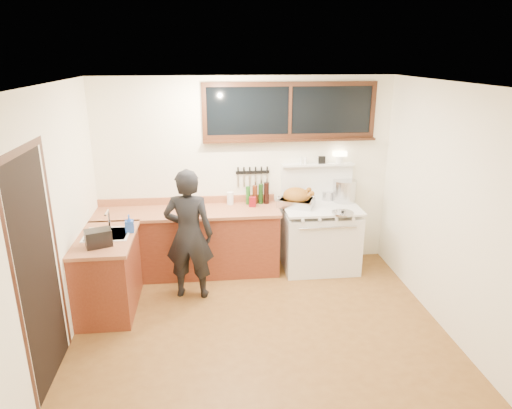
{
  "coord_description": "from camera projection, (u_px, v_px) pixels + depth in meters",
  "views": [
    {
      "loc": [
        -0.52,
        -4.29,
        2.87
      ],
      "look_at": [
        0.05,
        0.85,
        1.15
      ],
      "focal_mm": 32.0,
      "sensor_mm": 36.0,
      "label": 1
    }
  ],
  "objects": [
    {
      "name": "pitcher",
      "position": [
        230.0,
        198.0,
        6.22
      ],
      "size": [
        0.11,
        0.11,
        0.17
      ],
      "color": "white",
      "rests_on": "counter_back"
    },
    {
      "name": "counter_back",
      "position": [
        189.0,
        242.0,
        6.15
      ],
      "size": [
        2.44,
        0.64,
        1.0
      ],
      "color": "maroon",
      "rests_on": "ground"
    },
    {
      "name": "pot_lid",
      "position": [
        343.0,
        213.0,
        5.88
      ],
      "size": [
        0.32,
        0.32,
        0.04
      ],
      "color": "silver",
      "rests_on": "vintage_stove"
    },
    {
      "name": "toaster",
      "position": [
        98.0,
        238.0,
        4.87
      ],
      "size": [
        0.31,
        0.27,
        0.18
      ],
      "color": "black",
      "rests_on": "counter_left"
    },
    {
      "name": "room_shell",
      "position": [
        260.0,
        184.0,
        4.48
      ],
      "size": [
        4.1,
        3.6,
        2.65
      ],
      "color": "white",
      "rests_on": "ground"
    },
    {
      "name": "left_doorway",
      "position": [
        39.0,
        270.0,
        3.94
      ],
      "size": [
        0.02,
        1.04,
        2.17
      ],
      "color": "black",
      "rests_on": "ground"
    },
    {
      "name": "man",
      "position": [
        189.0,
        235.0,
        5.45
      ],
      "size": [
        0.64,
        0.47,
        1.62
      ],
      "color": "black",
      "rests_on": "ground"
    },
    {
      "name": "coffee_tin",
      "position": [
        253.0,
        202.0,
        6.14
      ],
      "size": [
        0.1,
        0.09,
        0.13
      ],
      "color": "maroon",
      "rests_on": "counter_back"
    },
    {
      "name": "knife_strip",
      "position": [
        253.0,
        173.0,
        6.23
      ],
      "size": [
        0.46,
        0.03,
        0.28
      ],
      "color": "black",
      "rests_on": "room_shell"
    },
    {
      "name": "sink_unit",
      "position": [
        108.0,
        239.0,
        5.22
      ],
      "size": [
        0.5,
        0.45,
        0.37
      ],
      "color": "white",
      "rests_on": "counter_left"
    },
    {
      "name": "roast_turkey",
      "position": [
        297.0,
        199.0,
        6.15
      ],
      "size": [
        0.57,
        0.51,
        0.26
      ],
      "color": "silver",
      "rests_on": "vintage_stove"
    },
    {
      "name": "bottle_cluster",
      "position": [
        259.0,
        194.0,
        6.23
      ],
      "size": [
        0.32,
        0.07,
        0.3
      ],
      "color": "black",
      "rests_on": "counter_back"
    },
    {
      "name": "soap_bottle",
      "position": [
        129.0,
        224.0,
        5.25
      ],
      "size": [
        0.1,
        0.1,
        0.21
      ],
      "color": "#2450B5",
      "rests_on": "counter_left"
    },
    {
      "name": "saucepan",
      "position": [
        328.0,
        195.0,
        6.43
      ],
      "size": [
        0.21,
        0.3,
        0.12
      ],
      "color": "silver",
      "rests_on": "vintage_stove"
    },
    {
      "name": "ground_plane",
      "position": [
        260.0,
        329.0,
        5.01
      ],
      "size": [
        4.0,
        3.5,
        0.02
      ],
      "primitive_type": "cube",
      "color": "brown"
    },
    {
      "name": "cutting_board",
      "position": [
        187.0,
        210.0,
        5.86
      ],
      "size": [
        0.51,
        0.46,
        0.14
      ],
      "color": "#A76442",
      "rests_on": "counter_back"
    },
    {
      "name": "vintage_stove",
      "position": [
        320.0,
        236.0,
        6.29
      ],
      "size": [
        1.02,
        0.74,
        1.59
      ],
      "color": "white",
      "rests_on": "ground"
    },
    {
      "name": "back_window",
      "position": [
        290.0,
        117.0,
        6.04
      ],
      "size": [
        2.32,
        0.13,
        0.77
      ],
      "color": "black",
      "rests_on": "room_shell"
    },
    {
      "name": "stockpot",
      "position": [
        344.0,
        191.0,
        6.34
      ],
      "size": [
        0.38,
        0.38,
        0.3
      ],
      "color": "silver",
      "rests_on": "vintage_stove"
    },
    {
      "name": "counter_left",
      "position": [
        108.0,
        273.0,
        5.27
      ],
      "size": [
        0.64,
        1.09,
        0.9
      ],
      "color": "maroon",
      "rests_on": "ground"
    }
  ]
}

